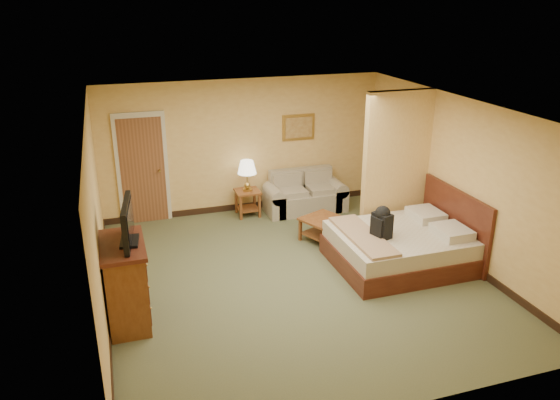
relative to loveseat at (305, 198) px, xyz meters
name	(u,v)px	position (x,y,z in m)	size (l,w,h in m)	color
floor	(295,277)	(-1.11, -2.57, -0.26)	(6.00, 6.00, 0.00)	#535839
ceiling	(296,109)	(-1.11, -2.57, 2.34)	(6.00, 6.00, 0.00)	white
back_wall	(244,146)	(-1.11, 0.43, 1.04)	(5.50, 0.02, 2.60)	#E1B260
left_wall	(97,221)	(-3.86, -2.57, 1.04)	(0.02, 6.00, 2.60)	#E1B260
right_wall	(458,179)	(1.64, -2.57, 1.04)	(0.02, 6.00, 2.60)	#E1B260
partition	(396,166)	(1.04, -1.64, 1.04)	(1.20, 0.15, 2.60)	#E1B260
door	(143,169)	(-3.06, 0.40, 0.77)	(0.94, 0.16, 2.10)	beige
baseboard	(246,206)	(-1.11, 0.42, -0.20)	(5.50, 0.02, 0.12)	black
loveseat	(305,198)	(0.00, 0.00, 0.00)	(1.59, 0.74, 0.80)	#9D9177
side_table	(248,199)	(-1.15, 0.08, 0.08)	(0.47, 0.47, 0.51)	brown
table_lamp	(247,168)	(-1.15, 0.08, 0.71)	(0.36, 0.36, 0.60)	#AF8C40
coffee_table	(323,225)	(-0.20, -1.48, 0.04)	(0.87, 0.87, 0.42)	brown
wall_picture	(299,127)	(0.00, 0.40, 1.34)	(0.67, 0.04, 0.52)	#B78E3F
dresser	(126,283)	(-3.58, -3.01, 0.31)	(0.56, 1.06, 1.13)	brown
tv	(128,224)	(-3.48, -3.01, 1.13)	(0.27, 0.89, 0.54)	black
bed	(404,246)	(0.71, -2.67, 0.05)	(2.10, 1.79, 1.16)	#451910
backpack	(382,221)	(0.23, -2.75, 0.57)	(0.28, 0.34, 0.51)	black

